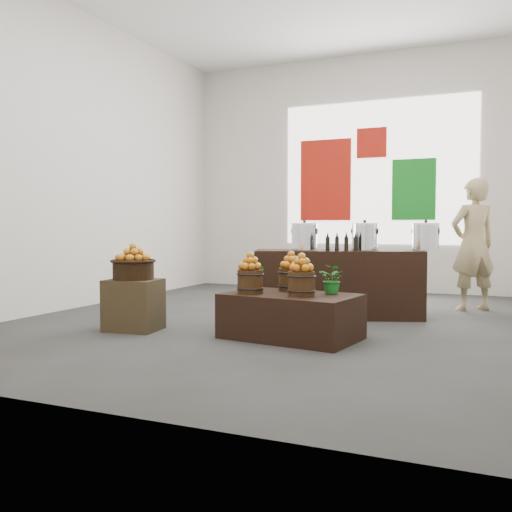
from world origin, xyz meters
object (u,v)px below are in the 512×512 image
at_px(wicker_basket, 133,270).
at_px(stock_pot_center, 365,238).
at_px(counter, 338,284).
at_px(stock_pot_right, 426,238).
at_px(crate, 134,305).
at_px(stock_pot_left, 304,237).
at_px(display_table, 291,316).
at_px(shopper, 473,245).

height_order(wicker_basket, stock_pot_center, stock_pot_center).
height_order(counter, stock_pot_right, stock_pot_right).
distance_m(crate, stock_pot_right, 3.48).
distance_m(wicker_basket, stock_pot_right, 3.42).
bearing_deg(counter, wicker_basket, -154.79).
bearing_deg(counter, crate, -154.79).
bearing_deg(stock_pot_left, crate, -130.71).
height_order(stock_pot_center, stock_pot_right, same).
relative_size(wicker_basket, counter, 0.22).
distance_m(crate, stock_pot_center, 2.82).
distance_m(crate, counter, 2.45).
distance_m(counter, stock_pot_right, 1.18).
relative_size(display_table, stock_pot_center, 4.14).
xyz_separation_m(counter, stock_pot_right, (0.98, 0.34, 0.56)).
relative_size(display_table, shopper, 0.74).
xyz_separation_m(stock_pot_left, stock_pot_center, (0.68, 0.24, 0.00)).
relative_size(stock_pot_center, stock_pot_right, 1.00).
distance_m(stock_pot_left, shopper, 2.29).
bearing_deg(stock_pot_center, shopper, 43.43).
bearing_deg(display_table, stock_pot_center, 85.50).
relative_size(crate, stock_pot_center, 1.76).
relative_size(counter, stock_pot_center, 6.47).
bearing_deg(stock_pot_right, stock_pot_center, -160.66).
height_order(crate, shopper, shopper).
bearing_deg(display_table, crate, -163.51).
xyz_separation_m(wicker_basket, display_table, (1.68, 0.24, -0.42)).
xyz_separation_m(crate, stock_pot_center, (2.04, 1.82, 0.69)).
distance_m(crate, stock_pot_left, 2.20).
bearing_deg(shopper, stock_pot_left, -0.76).
bearing_deg(display_table, wicker_basket, -163.51).
relative_size(crate, counter, 0.27).
relative_size(display_table, stock_pot_right, 4.14).
height_order(crate, wicker_basket, wicker_basket).
bearing_deg(crate, stock_pot_left, 49.29).
distance_m(display_table, stock_pot_right, 2.22).
relative_size(counter, stock_pot_left, 6.47).
height_order(crate, stock_pot_right, stock_pot_right).
relative_size(crate, stock_pot_left, 1.76).
height_order(wicker_basket, display_table, wicker_basket).
xyz_separation_m(counter, stock_pot_left, (-0.38, -0.13, 0.56)).
xyz_separation_m(crate, stock_pot_left, (1.36, 1.58, 0.69)).
distance_m(wicker_basket, stock_pot_left, 2.11).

